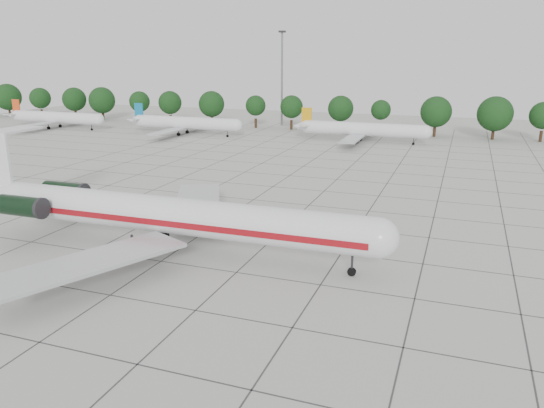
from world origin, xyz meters
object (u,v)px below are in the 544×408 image
Objects in this scene: bg_airliner_b at (185,123)px; floodlight_mast at (282,73)px; main_airliner at (153,213)px; bg_airliner_c at (363,130)px; bg_airliner_a at (56,118)px.

bg_airliner_b is 32.18m from floodlight_mast.
bg_airliner_c is (7.12, 75.78, -1.02)m from main_airliner.
bg_airliner_a is 81.98m from bg_airliner_c.
floodlight_mast is (55.01, 26.77, 11.37)m from bg_airliner_a.
bg_airliner_a and bg_airliner_b have the same top height.
bg_airliner_b is at bearing 116.09° from main_airliner.
bg_airliner_a is at bearing -154.05° from floodlight_mast.
bg_airliner_b is 1.11× the size of floodlight_mast.
main_airliner is 99.84m from floodlight_mast.
main_airliner is 76.12m from bg_airliner_c.
bg_airliner_c is 36.22m from floodlight_mast.
bg_airliner_c is at bearing 4.62° from bg_airliner_b.
bg_airliner_a is at bearing -176.35° from bg_airliner_c.
main_airliner is 1.68× the size of bg_airliner_c.
bg_airliner_c is (43.47, 3.52, 0.00)m from bg_airliner_b.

